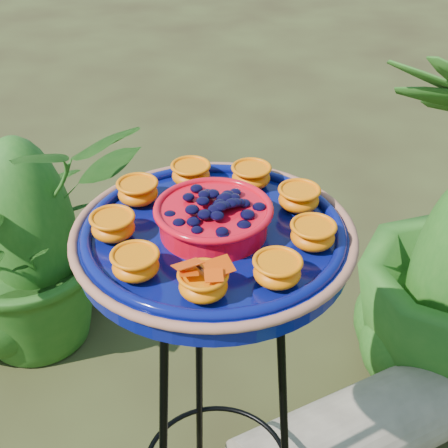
{
  "coord_description": "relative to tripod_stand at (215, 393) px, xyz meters",
  "views": [
    {
      "loc": [
        0.06,
        -0.86,
        1.45
      ],
      "look_at": [
        -0.03,
        -0.06,
        0.91
      ],
      "focal_mm": 50.0,
      "sensor_mm": 36.0,
      "label": 1
    }
  ],
  "objects": [
    {
      "name": "tripod_stand",
      "position": [
        0.0,
        0.0,
        0.0
      ],
      "size": [
        0.4,
        0.4,
        0.85
      ],
      "rotation": [
        0.0,
        0.0,
        0.39
      ],
      "color": "black",
      "rests_on": "ground"
    },
    {
      "name": "driftwood_log",
      "position": [
        0.35,
        0.27,
        -0.4
      ],
      "size": [
        0.7,
        0.58,
        0.23
      ],
      "primitive_type": "cylinder",
      "rotation": [
        0.0,
        1.57,
        0.6
      ],
      "color": "tan",
      "rests_on": "ground"
    },
    {
      "name": "shrub_back_left",
      "position": [
        -0.65,
        0.66,
        -0.13
      ],
      "size": [
        0.92,
        0.91,
        0.77
      ],
      "primitive_type": "imported",
      "rotation": [
        0.0,
        0.0,
        0.7
      ],
      "color": "#205416",
      "rests_on": "ground"
    },
    {
      "name": "feeder_dish",
      "position": [
        0.0,
        -0.0,
        0.37
      ],
      "size": [
        0.56,
        0.56,
        0.1
      ],
      "rotation": [
        0.0,
        0.0,
        0.39
      ],
      "color": "#070E5C",
      "rests_on": "tripod_stand"
    }
  ]
}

